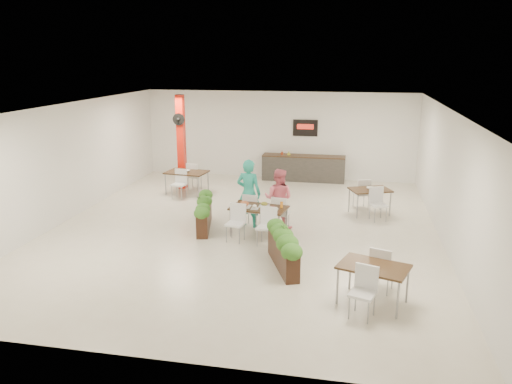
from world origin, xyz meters
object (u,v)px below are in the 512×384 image
diner_woman (278,199)px  side_table_c (373,272)px  red_column (181,141)px  side_table_b (370,193)px  planter_left (204,210)px  planter_right (283,246)px  side_table_a (187,175)px  diner_man (249,193)px  main_table (258,211)px  service_counter (303,167)px

diner_woman → side_table_c: bearing=130.2°
red_column → side_table_b: 6.62m
planter_left → side_table_b: 4.81m
red_column → planter_left: bearing=-63.4°
side_table_c → planter_right: bearing=163.4°
side_table_a → side_table_b: (5.89, -1.13, -0.02)m
diner_woman → planter_right: 2.58m
planter_right → diner_man: bearing=117.1°
red_column → diner_man: red_column is taller
side_table_c → red_column: bearing=148.9°
planter_right → side_table_b: 4.64m
planter_right → side_table_c: size_ratio=1.06×
red_column → diner_man: 4.73m
main_table → diner_man: 0.81m
planter_right → side_table_b: size_ratio=1.06×
red_column → diner_man: (3.08, -3.51, -0.73)m
service_counter → side_table_a: (-3.61, -2.55, 0.15)m
side_table_c → main_table: bearing=149.5°
diner_woman → side_table_a: (-3.49, 2.83, -0.17)m
main_table → side_table_a: bearing=131.5°
red_column → side_table_a: 1.27m
diner_woman → side_table_b: diner_woman is taller
service_counter → side_table_b: (2.29, -3.67, 0.13)m
planter_right → side_table_a: 6.67m
service_counter → planter_right: 7.90m
main_table → diner_woman: size_ratio=1.11×
red_column → service_counter: bearing=25.0°
planter_left → side_table_b: planter_left is taller
diner_woman → side_table_a: bearing=-30.2°
service_counter → side_table_b: service_counter is taller
red_column → diner_woman: size_ratio=1.98×
red_column → side_table_a: (0.39, -0.68, -1.00)m
diner_man → side_table_b: size_ratio=1.11×
service_counter → main_table: 6.05m
red_column → planter_right: bearing=-54.1°
main_table → side_table_b: (2.81, 2.36, -0.01)m
side_table_b → service_counter: bearing=99.4°
service_counter → side_table_c: bearing=-76.4°
service_counter → red_column: bearing=-155.0°
side_table_b → side_table_c: (-0.07, -5.53, 0.00)m
main_table → planter_right: 2.07m
red_column → diner_man: bearing=-48.7°
planter_right → side_table_c: bearing=-35.2°
service_counter → main_table: (-0.53, -6.03, 0.14)m
diner_woman → planter_right: (0.49, -2.52, -0.32)m
service_counter → diner_man: (-0.92, -5.37, 0.42)m
diner_man → main_table: bearing=129.6°
red_column → side_table_b: (6.28, -1.81, -1.02)m
service_counter → main_table: service_counter is taller
side_table_b → planter_right: bearing=-136.9°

